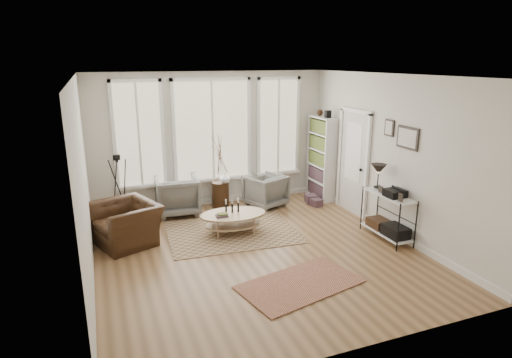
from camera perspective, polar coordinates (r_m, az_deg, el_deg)
name	(u,v)px	position (r m, az deg, el deg)	size (l,w,h in m)	color
room	(258,170)	(6.88, 0.30, 1.26)	(5.50, 5.54, 2.90)	olive
bay_window	(213,133)	(9.34, -5.82, 6.17)	(4.14, 0.12, 2.24)	tan
door	(353,160)	(9.08, 12.85, 2.46)	(0.09, 1.06, 2.22)	silver
bookcase	(322,158)	(9.94, 8.74, 2.81)	(0.31, 0.85, 2.06)	white
low_shelf	(388,212)	(8.02, 17.13, -4.17)	(0.38, 1.08, 1.30)	white
wall_art	(403,135)	(7.83, 18.96, 5.56)	(0.04, 0.88, 0.44)	black
rug_main	(232,232)	(8.12, -3.20, -7.05)	(2.37, 1.78, 0.01)	brown
rug_runner	(300,284)	(6.38, 5.91, -13.72)	(1.74, 0.96, 0.01)	maroon
coffee_table	(233,218)	(7.97, -3.11, -5.18)	(1.26, 0.84, 0.56)	tan
armchair_left	(177,195)	(9.07, -10.47, -2.16)	(0.86, 0.88, 0.80)	slate
armchair_right	(265,191)	(9.40, 1.26, -1.55)	(0.76, 0.78, 0.71)	slate
side_table	(220,173)	(9.27, -4.82, 0.76)	(0.38, 0.38, 1.58)	#341E10
vase	(225,178)	(9.23, -4.18, 0.16)	(0.21, 0.21, 0.22)	silver
accent_chair	(126,223)	(7.88, -16.96, -5.67)	(0.97, 1.11, 0.72)	#341E10
tripod_camera	(120,191)	(8.85, -17.73, -1.58)	(0.48, 0.48, 1.36)	black
book_stack_near	(311,199)	(9.76, 7.33, -2.62)	(0.23, 0.30, 0.19)	brown
book_stack_far	(316,202)	(9.56, 8.00, -3.11)	(0.20, 0.26, 0.16)	brown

